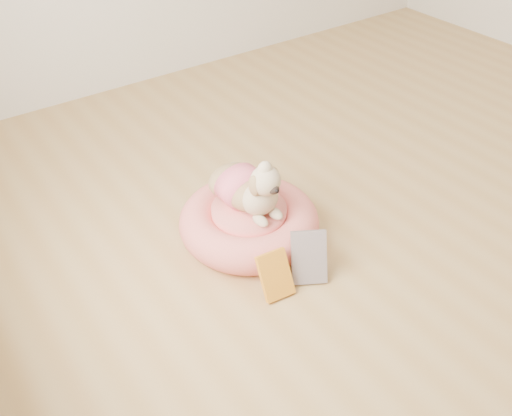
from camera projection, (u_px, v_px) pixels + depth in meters
floor at (481, 240)px, 2.41m from camera, size 4.50×4.50×0.00m
pet_bed at (249, 222)px, 2.39m from camera, size 0.59×0.59×0.15m
dog at (249, 179)px, 2.27m from camera, size 0.27×0.38×0.27m
book_yellow at (275, 275)px, 2.13m from camera, size 0.13×0.13×0.17m
book_white at (309, 257)px, 2.18m from camera, size 0.17×0.17×0.20m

